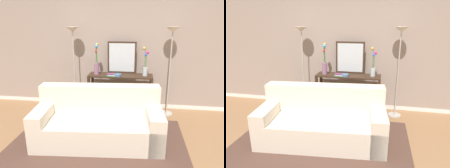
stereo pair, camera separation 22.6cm
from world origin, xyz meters
TOP-DOWN VIEW (x-y plane):
  - back_wall at (0.00, 2.33)m, footprint 12.00×0.15m
  - area_rug at (-0.12, 0.62)m, footprint 2.81×2.00m
  - couch at (-0.12, 0.78)m, footprint 2.07×1.06m
  - console_table at (0.12, 1.93)m, footprint 1.33×0.39m
  - floor_lamp_left at (-0.87, 1.95)m, footprint 0.28×0.28m
  - floor_lamp_right at (1.10, 1.95)m, footprint 0.28×0.28m
  - wall_mirror at (0.12, 2.09)m, footprint 0.61×0.02m
  - vase_tall_flowers at (-0.38, 1.91)m, footprint 0.11×0.14m
  - vase_short_flowers at (0.61, 1.93)m, footprint 0.13×0.11m
  - fruit_bowl at (0.07, 1.80)m, footprint 0.15×0.15m
  - book_stack at (-0.05, 1.81)m, footprint 0.21×0.15m
  - book_row_under_console at (-0.26, 1.93)m, footprint 0.35×0.17m

SIDE VIEW (x-z plane):
  - area_rug at x=-0.12m, z-range 0.00..0.01m
  - book_row_under_console at x=-0.26m, z-range 0.00..0.12m
  - couch at x=-0.12m, z-range -0.13..0.75m
  - console_table at x=0.12m, z-range 0.16..0.99m
  - book_stack at x=-0.05m, z-range 0.83..0.88m
  - fruit_bowl at x=0.07m, z-range 0.83..0.89m
  - vase_short_flowers at x=0.61m, z-range 0.75..1.34m
  - vase_tall_flowers at x=-0.38m, z-range 0.77..1.42m
  - wall_mirror at x=0.12m, z-range 0.83..1.50m
  - back_wall at x=0.00m, z-range 0.00..2.70m
  - floor_lamp_left at x=-0.87m, z-range 0.51..2.31m
  - floor_lamp_right at x=1.10m, z-range 0.52..2.32m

